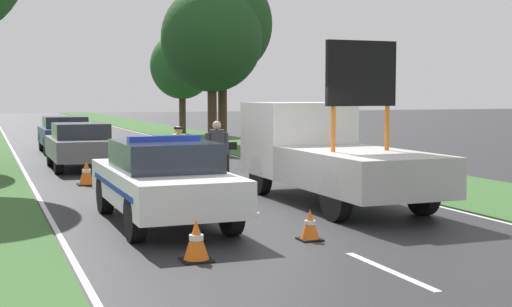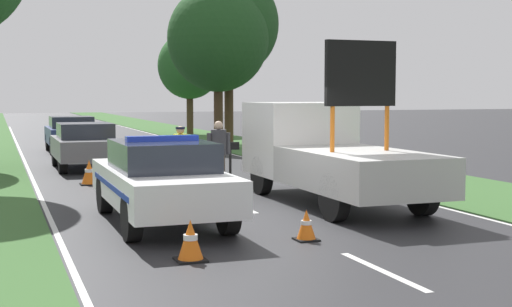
{
  "view_description": "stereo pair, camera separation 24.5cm",
  "coord_description": "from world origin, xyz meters",
  "px_view_note": "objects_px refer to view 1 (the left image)",
  "views": [
    {
      "loc": [
        -5.04,
        -12.35,
        2.37
      ],
      "look_at": [
        0.39,
        1.78,
        1.1
      ],
      "focal_mm": 50.0,
      "sensor_mm": 36.0,
      "label": 1
    },
    {
      "loc": [
        -4.81,
        -12.43,
        2.37
      ],
      "look_at": [
        0.39,
        1.78,
        1.1
      ],
      "focal_mm": 50.0,
      "sensor_mm": 36.0,
      "label": 2
    }
  ],
  "objects_px": {
    "queued_car_suv_grey": "(81,145)",
    "roadside_tree_mid_left": "(222,25)",
    "pedestrian_civilian": "(217,149)",
    "roadside_tree_near_right": "(212,39)",
    "police_car": "(163,180)",
    "queued_car_hatch_blue": "(65,134)",
    "traffic_cone_near_police": "(87,173)",
    "police_officer": "(179,152)",
    "roadside_tree_near_left": "(182,66)",
    "work_truck": "(324,152)",
    "road_barrier": "(193,151)",
    "traffic_cone_centre_front": "(196,241)",
    "traffic_cone_near_truck": "(310,225)"
  },
  "relations": [
    {
      "from": "roadside_tree_near_right",
      "to": "roadside_tree_near_left",
      "type": "bearing_deg",
      "value": 82.92
    },
    {
      "from": "police_car",
      "to": "police_officer",
      "type": "bearing_deg",
      "value": 66.92
    },
    {
      "from": "police_officer",
      "to": "roadside_tree_near_right",
      "type": "bearing_deg",
      "value": -135.55
    },
    {
      "from": "traffic_cone_near_police",
      "to": "queued_car_hatch_blue",
      "type": "height_order",
      "value": "queued_car_hatch_blue"
    },
    {
      "from": "roadside_tree_near_left",
      "to": "queued_car_suv_grey",
      "type": "bearing_deg",
      "value": -114.63
    },
    {
      "from": "pedestrian_civilian",
      "to": "traffic_cone_centre_front",
      "type": "bearing_deg",
      "value": -83.65
    },
    {
      "from": "queued_car_hatch_blue",
      "to": "roadside_tree_near_right",
      "type": "height_order",
      "value": "roadside_tree_near_right"
    },
    {
      "from": "traffic_cone_near_police",
      "to": "roadside_tree_near_right",
      "type": "distance_m",
      "value": 14.92
    },
    {
      "from": "work_truck",
      "to": "police_officer",
      "type": "relative_size",
      "value": 3.88
    },
    {
      "from": "road_barrier",
      "to": "queued_car_hatch_blue",
      "type": "relative_size",
      "value": 0.61
    },
    {
      "from": "queued_car_hatch_blue",
      "to": "work_truck",
      "type": "bearing_deg",
      "value": 104.2
    },
    {
      "from": "traffic_cone_near_truck",
      "to": "queued_car_suv_grey",
      "type": "xyz_separation_m",
      "value": [
        -2.04,
        12.55,
        0.51
      ]
    },
    {
      "from": "traffic_cone_centre_front",
      "to": "queued_car_suv_grey",
      "type": "relative_size",
      "value": 0.15
    },
    {
      "from": "traffic_cone_near_police",
      "to": "queued_car_suv_grey",
      "type": "bearing_deg",
      "value": 84.73
    },
    {
      "from": "queued_car_hatch_blue",
      "to": "roadside_tree_near_right",
      "type": "relative_size",
      "value": 0.54
    },
    {
      "from": "road_barrier",
      "to": "queued_car_suv_grey",
      "type": "distance_m",
      "value": 5.54
    },
    {
      "from": "traffic_cone_near_police",
      "to": "traffic_cone_centre_front",
      "type": "xyz_separation_m",
      "value": [
        0.29,
        -9.18,
        -0.03
      ]
    },
    {
      "from": "police_officer",
      "to": "pedestrian_civilian",
      "type": "distance_m",
      "value": 0.95
    },
    {
      "from": "pedestrian_civilian",
      "to": "queued_car_suv_grey",
      "type": "xyz_separation_m",
      "value": [
        -2.59,
        5.94,
        -0.23
      ]
    },
    {
      "from": "pedestrian_civilian",
      "to": "roadside_tree_mid_left",
      "type": "relative_size",
      "value": 0.21
    },
    {
      "from": "queued_car_suv_grey",
      "to": "queued_car_hatch_blue",
      "type": "xyz_separation_m",
      "value": [
        0.24,
        6.79,
        0.01
      ]
    },
    {
      "from": "pedestrian_civilian",
      "to": "queued_car_suv_grey",
      "type": "height_order",
      "value": "pedestrian_civilian"
    },
    {
      "from": "police_car",
      "to": "queued_car_hatch_blue",
      "type": "bearing_deg",
      "value": 85.04
    },
    {
      "from": "police_car",
      "to": "traffic_cone_near_truck",
      "type": "bearing_deg",
      "value": -56.35
    },
    {
      "from": "police_car",
      "to": "queued_car_hatch_blue",
      "type": "xyz_separation_m",
      "value": [
        0.06,
        16.99,
        -0.03
      ]
    },
    {
      "from": "queued_car_hatch_blue",
      "to": "roadside_tree_mid_left",
      "type": "height_order",
      "value": "roadside_tree_mid_left"
    },
    {
      "from": "traffic_cone_centre_front",
      "to": "roadside_tree_near_left",
      "type": "relative_size",
      "value": 0.1
    },
    {
      "from": "road_barrier",
      "to": "queued_car_suv_grey",
      "type": "bearing_deg",
      "value": 113.49
    },
    {
      "from": "traffic_cone_near_police",
      "to": "queued_car_suv_grey",
      "type": "distance_m",
      "value": 4.13
    },
    {
      "from": "pedestrian_civilian",
      "to": "traffic_cone_near_police",
      "type": "xyz_separation_m",
      "value": [
        -2.97,
        1.85,
        -0.67
      ]
    },
    {
      "from": "road_barrier",
      "to": "roadside_tree_near_left",
      "type": "height_order",
      "value": "roadside_tree_near_left"
    },
    {
      "from": "queued_car_hatch_blue",
      "to": "roadside_tree_near_right",
      "type": "distance_m",
      "value": 7.93
    },
    {
      "from": "pedestrian_civilian",
      "to": "traffic_cone_near_truck",
      "type": "height_order",
      "value": "pedestrian_civilian"
    },
    {
      "from": "police_car",
      "to": "queued_car_hatch_blue",
      "type": "relative_size",
      "value": 1.25
    },
    {
      "from": "traffic_cone_near_police",
      "to": "queued_car_hatch_blue",
      "type": "bearing_deg",
      "value": 86.75
    },
    {
      "from": "work_truck",
      "to": "traffic_cone_near_police",
      "type": "bearing_deg",
      "value": -45.93
    },
    {
      "from": "traffic_cone_near_truck",
      "to": "roadside_tree_near_right",
      "type": "relative_size",
      "value": 0.07
    },
    {
      "from": "queued_car_hatch_blue",
      "to": "road_barrier",
      "type": "bearing_deg",
      "value": 99.47
    },
    {
      "from": "pedestrian_civilian",
      "to": "roadside_tree_near_right",
      "type": "height_order",
      "value": "roadside_tree_near_right"
    },
    {
      "from": "road_barrier",
      "to": "pedestrian_civilian",
      "type": "bearing_deg",
      "value": -66.91
    },
    {
      "from": "work_truck",
      "to": "pedestrian_civilian",
      "type": "relative_size",
      "value": 3.59
    },
    {
      "from": "roadside_tree_mid_left",
      "to": "queued_car_suv_grey",
      "type": "bearing_deg",
      "value": -130.42
    },
    {
      "from": "roadside_tree_near_right",
      "to": "work_truck",
      "type": "bearing_deg",
      "value": -99.2
    },
    {
      "from": "roadside_tree_mid_left",
      "to": "queued_car_hatch_blue",
      "type": "bearing_deg",
      "value": -163.1
    },
    {
      "from": "work_truck",
      "to": "traffic_cone_centre_front",
      "type": "xyz_separation_m",
      "value": [
        -4.26,
        -4.51,
        -0.8
      ]
    },
    {
      "from": "work_truck",
      "to": "traffic_cone_near_police",
      "type": "xyz_separation_m",
      "value": [
        -4.55,
        4.67,
        -0.77
      ]
    },
    {
      "from": "road_barrier",
      "to": "traffic_cone_centre_front",
      "type": "distance_m",
      "value": 8.54
    },
    {
      "from": "traffic_cone_centre_front",
      "to": "traffic_cone_near_truck",
      "type": "relative_size",
      "value": 1.17
    },
    {
      "from": "queued_car_suv_grey",
      "to": "roadside_tree_mid_left",
      "type": "relative_size",
      "value": 0.49
    },
    {
      "from": "roadside_tree_mid_left",
      "to": "traffic_cone_near_truck",
      "type": "bearing_deg",
      "value": -104.72
    }
  ]
}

